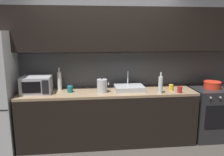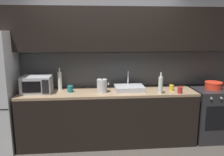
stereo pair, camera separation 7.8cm
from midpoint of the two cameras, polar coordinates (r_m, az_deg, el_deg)
back_wall at (r=3.92m, az=-0.76°, el=6.99°), size 4.62×0.44×2.50m
counter_run at (r=3.88m, az=-0.38°, el=-9.80°), size 2.88×0.60×0.90m
oven_range at (r=4.38m, az=23.74°, el=-8.24°), size 0.60×0.62×0.90m
microwave at (r=3.81m, az=-17.77°, el=-1.56°), size 0.46×0.35×0.27m
sink_basin at (r=3.80m, az=4.93°, el=-2.51°), size 0.48×0.38×0.30m
kettle at (r=3.65m, az=-1.92°, el=-1.97°), size 0.20×0.17×0.24m
wine_bottle_clear at (r=3.66m, az=12.69°, el=-1.70°), size 0.07×0.07×0.34m
wine_bottle_white at (r=3.90m, az=-12.40°, el=-0.62°), size 0.07×0.07×0.37m
mug_red at (r=3.78m, az=17.25°, el=-2.93°), size 0.08×0.08×0.10m
mug_teal at (r=3.73m, az=-9.87°, el=-2.72°), size 0.09×0.09×0.11m
mug_yellow at (r=3.91m, az=15.25°, el=-2.39°), size 0.07×0.07×0.10m
cooking_pot at (r=4.26m, az=24.59°, el=-1.72°), size 0.29×0.29×0.12m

